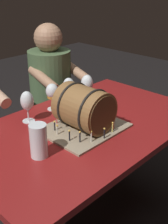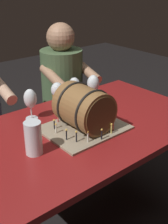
% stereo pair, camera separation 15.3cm
% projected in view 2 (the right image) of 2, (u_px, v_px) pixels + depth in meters
% --- Properties ---
extents(dining_table, '(1.36, 0.82, 0.74)m').
position_uv_depth(dining_table, '(86.00, 143.00, 1.67)').
color(dining_table, maroon).
rests_on(dining_table, ground).
extents(barrel_cake, '(0.42, 0.34, 0.24)m').
position_uv_depth(barrel_cake, '(84.00, 110.00, 1.53)').
color(barrel_cake, gray).
rests_on(barrel_cake, dining_table).
extents(wine_glass_rose, '(0.07, 0.07, 0.18)m').
position_uv_depth(wine_glass_rose, '(74.00, 86.00, 1.81)').
color(wine_glass_rose, white).
rests_on(wine_glass_rose, dining_table).
extents(wine_glass_empty, '(0.07, 0.07, 0.18)m').
position_uv_depth(wine_glass_empty, '(30.00, 99.00, 1.64)').
color(wine_glass_empty, white).
rests_on(wine_glass_empty, dining_table).
extents(wine_glass_amber, '(0.08, 0.08, 0.16)m').
position_uv_depth(wine_glass_amber, '(57.00, 91.00, 1.78)').
color(wine_glass_amber, white).
rests_on(wine_glass_amber, dining_table).
extents(wine_glass_white, '(0.08, 0.08, 0.19)m').
position_uv_depth(wine_glass_white, '(93.00, 85.00, 1.84)').
color(wine_glass_white, white).
rests_on(wine_glass_white, dining_table).
extents(beer_pint, '(0.08, 0.08, 0.16)m').
position_uv_depth(beer_pint, '(33.00, 139.00, 1.34)').
color(beer_pint, white).
rests_on(beer_pint, dining_table).
extents(person_seated_right, '(0.39, 0.49, 1.17)m').
position_uv_depth(person_seated_right, '(63.00, 103.00, 2.41)').
color(person_seated_right, '#2A3A24').
rests_on(person_seated_right, ground).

